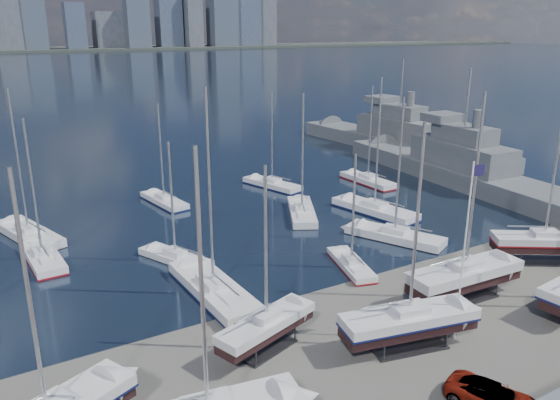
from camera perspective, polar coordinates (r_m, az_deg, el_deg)
ground at (r=41.84m, az=13.26°, el=-14.22°), size 1400.00×1400.00×0.00m
water at (r=336.74m, az=-26.66°, el=12.01°), size 1400.00×600.00×0.40m
sailboat_cradle_2 at (r=38.96m, az=-1.43°, el=-12.93°), size 8.39×4.68×13.41m
sailboat_cradle_3 at (r=40.22m, az=13.33°, el=-12.17°), size 10.33×4.81×16.09m
sailboat_cradle_4 at (r=48.18m, az=18.74°, el=-7.41°), size 10.71×3.48×17.16m
sailboat_cradle_6 at (r=58.39m, az=25.85°, el=-3.96°), size 9.53×7.48×15.57m
sailboat_moored_1 at (r=58.20m, az=-23.56°, el=-5.57°), size 3.26×9.91×14.61m
sailboat_moored_2 at (r=64.82m, az=-24.74°, el=-3.40°), size 6.12×11.49×16.71m
sailboat_moored_3 at (r=47.25m, az=-6.94°, el=-9.51°), size 3.75×12.32×18.29m
sailboat_moored_4 at (r=54.23m, az=-10.87°, el=-6.01°), size 5.35×8.43×12.37m
sailboat_moored_5 at (r=71.89m, az=-12.01°, el=-0.17°), size 3.77×9.28×13.47m
sailboat_moored_6 at (r=52.27m, az=7.44°, el=-6.77°), size 4.17×8.03×11.56m
sailboat_moored_7 at (r=65.94m, az=2.29°, el=-1.39°), size 7.24×10.33×15.35m
sailboat_moored_8 at (r=77.67m, az=-0.83°, el=1.55°), size 5.26×9.92×14.28m
sailboat_moored_9 at (r=59.70m, az=11.88°, el=-3.84°), size 7.11×10.79×15.89m
sailboat_moored_10 at (r=67.70m, az=9.84°, el=-1.15°), size 5.38×11.84×17.09m
sailboat_moored_11 at (r=80.69m, az=9.16°, el=1.94°), size 3.03×9.91×14.71m
naval_ship_east at (r=83.94m, az=18.29°, el=2.83°), size 10.44×45.63×18.07m
naval_ship_west at (r=103.06m, az=12.19°, el=5.93°), size 10.80×46.56×18.15m
car_c at (r=36.66m, az=21.44°, el=-18.65°), size 4.39×6.09×1.54m
flagpole at (r=39.78m, az=18.89°, el=-3.96°), size 1.17×0.12×13.32m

